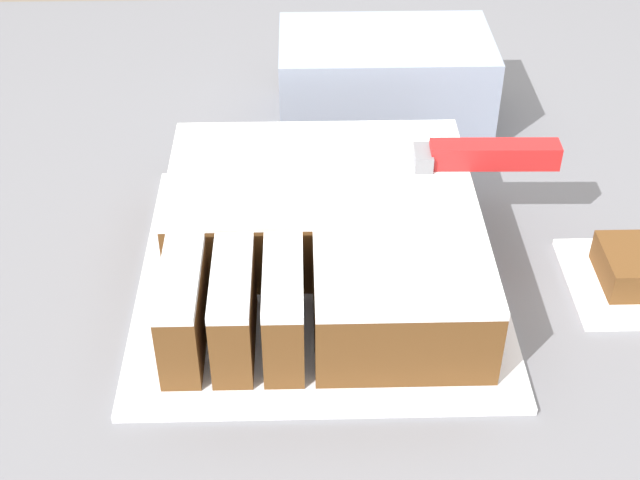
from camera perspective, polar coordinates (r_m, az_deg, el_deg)
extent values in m
cube|color=silver|center=(0.80, 0.00, -2.29)|extent=(0.32, 0.33, 0.01)
cube|color=brown|center=(0.82, -0.09, 2.19)|extent=(0.27, 0.17, 0.07)
cube|color=white|center=(0.80, -0.10, 4.38)|extent=(0.27, 0.17, 0.01)
cube|color=brown|center=(0.71, 5.29, -4.24)|extent=(0.14, 0.11, 0.07)
cube|color=white|center=(0.69, 5.47, -1.94)|extent=(0.14, 0.11, 0.01)
cube|color=brown|center=(0.71, -8.73, -4.67)|extent=(0.03, 0.10, 0.07)
cube|color=white|center=(0.69, -9.02, -2.37)|extent=(0.03, 0.10, 0.01)
cube|color=brown|center=(0.71, -5.54, -4.65)|extent=(0.03, 0.10, 0.07)
cube|color=white|center=(0.68, -5.72, -2.34)|extent=(0.03, 0.10, 0.01)
cube|color=brown|center=(0.71, -2.32, -4.61)|extent=(0.03, 0.10, 0.07)
cube|color=white|center=(0.68, -2.40, -2.29)|extent=(0.03, 0.10, 0.01)
cube|color=silver|center=(0.80, -0.99, 4.89)|extent=(0.22, 0.03, 0.00)
cube|color=slate|center=(0.80, 6.60, 5.25)|extent=(0.02, 0.03, 0.02)
cube|color=red|center=(0.81, 11.11, 5.39)|extent=(0.12, 0.02, 0.02)
cube|color=white|center=(0.84, 19.51, -2.53)|extent=(0.12, 0.12, 0.01)
cube|color=brown|center=(0.83, 19.77, -1.59)|extent=(0.07, 0.07, 0.03)
cube|color=#8C99B2|center=(1.01, 4.13, 10.16)|extent=(0.23, 0.14, 0.10)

